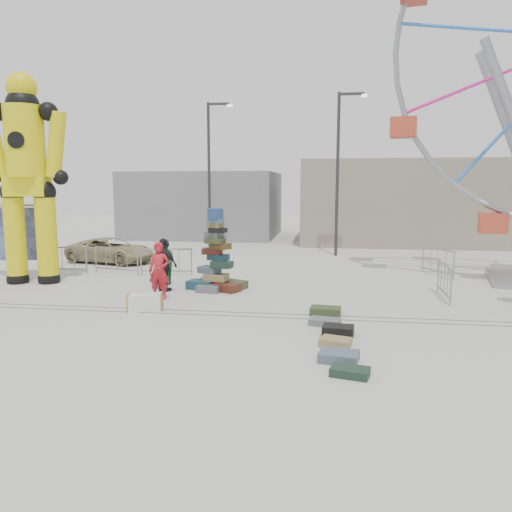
# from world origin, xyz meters

# --- Properties ---
(ground) EXTENTS (90.00, 90.00, 0.00)m
(ground) POSITION_xyz_m (0.00, 0.00, 0.00)
(ground) COLOR #9E9E99
(ground) RESTS_ON ground
(track_line_near) EXTENTS (40.00, 0.04, 0.01)m
(track_line_near) POSITION_xyz_m (0.00, 0.60, 0.00)
(track_line_near) COLOR #47443F
(track_line_near) RESTS_ON ground
(track_line_far) EXTENTS (40.00, 0.04, 0.01)m
(track_line_far) POSITION_xyz_m (0.00, 1.00, 0.00)
(track_line_far) COLOR #47443F
(track_line_far) RESTS_ON ground
(building_right) EXTENTS (12.00, 8.00, 5.00)m
(building_right) POSITION_xyz_m (7.00, 20.00, 2.50)
(building_right) COLOR gray
(building_right) RESTS_ON ground
(building_left) EXTENTS (10.00, 8.00, 4.40)m
(building_left) POSITION_xyz_m (-6.00, 22.00, 2.20)
(building_left) COLOR gray
(building_left) RESTS_ON ground
(lamp_post_right) EXTENTS (1.41, 0.25, 8.00)m
(lamp_post_right) POSITION_xyz_m (3.09, 13.00, 4.48)
(lamp_post_right) COLOR #2D2D30
(lamp_post_right) RESTS_ON ground
(lamp_post_left) EXTENTS (1.41, 0.25, 8.00)m
(lamp_post_left) POSITION_xyz_m (-3.91, 15.00, 4.48)
(lamp_post_left) COLOR #2D2D30
(lamp_post_left) RESTS_ON ground
(suitcase_tower) EXTENTS (2.11, 1.75, 2.75)m
(suitcase_tower) POSITION_xyz_m (-1.14, 4.05, 0.77)
(suitcase_tower) COLOR #1C4455
(suitcase_tower) RESTS_ON ground
(crash_test_dummy) EXTENTS (3.04, 1.33, 7.62)m
(crash_test_dummy) POSITION_xyz_m (-7.96, 4.14, 4.02)
(crash_test_dummy) COLOR black
(crash_test_dummy) RESTS_ON ground
(steamer_trunk) EXTENTS (1.08, 0.79, 0.45)m
(steamer_trunk) POSITION_xyz_m (-2.50, 0.90, 0.23)
(steamer_trunk) COLOR silver
(steamer_trunk) RESTS_ON ground
(row_case_0) EXTENTS (0.86, 0.59, 0.22)m
(row_case_0) POSITION_xyz_m (2.57, 1.09, 0.11)
(row_case_0) COLOR #374422
(row_case_0) RESTS_ON ground
(row_case_1) EXTENTS (0.84, 0.61, 0.17)m
(row_case_1) POSITION_xyz_m (2.56, 0.08, 0.08)
(row_case_1) COLOR slate
(row_case_1) RESTS_ON ground
(row_case_2) EXTENTS (0.78, 0.57, 0.23)m
(row_case_2) POSITION_xyz_m (2.88, -0.76, 0.12)
(row_case_2) COLOR black
(row_case_2) RESTS_ON ground
(row_case_3) EXTENTS (0.76, 0.65, 0.18)m
(row_case_3) POSITION_xyz_m (2.80, -1.60, 0.09)
(row_case_3) COLOR #9C874F
(row_case_3) RESTS_ON ground
(row_case_4) EXTENTS (0.87, 0.71, 0.20)m
(row_case_4) POSITION_xyz_m (2.86, -2.55, 0.10)
(row_case_4) COLOR #4F5F71
(row_case_4) RESTS_ON ground
(row_case_5) EXTENTS (0.78, 0.58, 0.16)m
(row_case_5) POSITION_xyz_m (3.05, -3.32, 0.08)
(row_case_5) COLOR #1C3326
(row_case_5) RESTS_ON ground
(barricade_dummy_a) EXTENTS (2.00, 0.26, 1.10)m
(barricade_dummy_a) POSITION_xyz_m (-7.98, 6.17, 0.55)
(barricade_dummy_a) COLOR gray
(barricade_dummy_a) RESTS_ON ground
(barricade_dummy_b) EXTENTS (1.97, 0.53, 1.10)m
(barricade_dummy_b) POSITION_xyz_m (-5.78, 6.41, 0.55)
(barricade_dummy_b) COLOR gray
(barricade_dummy_b) RESTS_ON ground
(barricade_dummy_c) EXTENTS (2.00, 0.32, 1.10)m
(barricade_dummy_c) POSITION_xyz_m (-3.67, 6.30, 0.55)
(barricade_dummy_c) COLOR gray
(barricade_dummy_c) RESTS_ON ground
(barricade_wheel_front) EXTENTS (0.15, 2.00, 1.10)m
(barricade_wheel_front) POSITION_xyz_m (6.23, 3.72, 0.55)
(barricade_wheel_front) COLOR gray
(barricade_wheel_front) RESTS_ON ground
(barricade_wheel_back) EXTENTS (0.87, 1.88, 1.10)m
(barricade_wheel_back) POSITION_xyz_m (6.86, 7.75, 0.55)
(barricade_wheel_back) COLOR gray
(barricade_wheel_back) RESTS_ON ground
(pedestrian_red) EXTENTS (0.68, 0.47, 1.78)m
(pedestrian_red) POSITION_xyz_m (-2.55, 2.29, 0.89)
(pedestrian_red) COLOR red
(pedestrian_red) RESTS_ON ground
(pedestrian_green) EXTENTS (0.99, 1.00, 1.63)m
(pedestrian_green) POSITION_xyz_m (-3.13, 4.54, 0.81)
(pedestrian_green) COLOR #186026
(pedestrian_green) RESTS_ON ground
(pedestrian_black) EXTENTS (1.13, 0.76, 1.78)m
(pedestrian_black) POSITION_xyz_m (-2.79, 3.43, 0.89)
(pedestrian_black) COLOR black
(pedestrian_black) RESTS_ON ground
(parked_suv) EXTENTS (4.39, 2.74, 1.13)m
(parked_suv) POSITION_xyz_m (-7.27, 9.15, 0.57)
(parked_suv) COLOR #978C61
(parked_suv) RESTS_ON ground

